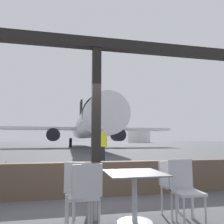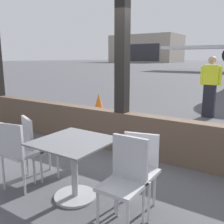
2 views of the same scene
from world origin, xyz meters
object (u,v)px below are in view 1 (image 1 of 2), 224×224
object	(u,v)px
dining_table	(134,192)
airplane	(87,127)
ground_crew_worker	(101,148)
traffic_cone	(5,170)
cafe_chair_window_left	(173,182)
cafe_chair_window_right	(85,191)
cafe_chair_aisle_left	(80,187)
fuel_storage_tank	(139,136)
cafe_chair_aisle_right	(184,185)

from	to	relation	value
dining_table	airplane	xyz separation A→B (m)	(2.02, 30.51, 2.79)
ground_crew_worker	traffic_cone	world-z (taller)	ground_crew_worker
cafe_chair_window_left	ground_crew_worker	world-z (taller)	ground_crew_worker
cafe_chair_window_left	traffic_cone	distance (m)	5.59
ground_crew_worker	cafe_chair_window_right	bearing A→B (deg)	-100.66
cafe_chair_aisle_left	airplane	world-z (taller)	airplane
cafe_chair_aisle_left	traffic_cone	xyz separation A→B (m)	(-2.11, 4.36, -0.27)
cafe_chair_aisle_left	fuel_storage_tank	distance (m)	91.40
ground_crew_worker	fuel_storage_tank	distance (m)	85.99
cafe_chair_aisle_right	ground_crew_worker	xyz separation A→B (m)	(-0.45, 5.51, 0.36)
dining_table	cafe_chair_aisle_right	distance (m)	0.78
airplane	traffic_cone	size ratio (longest dim) A/B	64.62
cafe_chair_aisle_left	traffic_cone	size ratio (longest dim) A/B	1.62
cafe_chair_aisle_right	traffic_cone	bearing A→B (deg)	129.03
cafe_chair_aisle_right	airplane	world-z (taller)	airplane
airplane	traffic_cone	bearing A→B (deg)	-100.72
cafe_chair_window_right	dining_table	bearing A→B (deg)	18.19
cafe_chair_window_right	traffic_cone	bearing A→B (deg)	114.63
airplane	fuel_storage_tank	bearing A→B (deg)	64.03
dining_table	cafe_chair_window_right	distance (m)	0.80
cafe_chair_aisle_left	ground_crew_worker	size ratio (longest dim) A/B	0.52
ground_crew_worker	traffic_cone	xyz separation A→B (m)	(-3.23, -0.97, -0.64)
cafe_chair_aisle_left	fuel_storage_tank	world-z (taller)	fuel_storage_tank
fuel_storage_tank	ground_crew_worker	bearing A→B (deg)	-109.66
traffic_cone	dining_table	bearing A→B (deg)	-56.84
cafe_chair_window_right	cafe_chair_aisle_left	world-z (taller)	cafe_chair_window_right
ground_crew_worker	fuel_storage_tank	world-z (taller)	fuel_storage_tank
cafe_chair_aisle_left	ground_crew_worker	distance (m)	5.47
dining_table	fuel_storage_tank	xyz separation A→B (m)	(29.24, 86.38, 2.40)
dining_table	traffic_cone	xyz separation A→B (m)	(-2.91, 4.46, -0.19)
cafe_chair_aisle_left	ground_crew_worker	bearing A→B (deg)	78.18
cafe_chair_window_right	fuel_storage_tank	size ratio (longest dim) A/B	0.09
cafe_chair_window_right	fuel_storage_tank	distance (m)	91.71
cafe_chair_window_right	ground_crew_worker	distance (m)	5.79
cafe_chair_window_left	cafe_chair_aisle_right	bearing A→B (deg)	-87.02
cafe_chair_window_right	traffic_cone	world-z (taller)	cafe_chair_window_right
dining_table	ground_crew_worker	bearing A→B (deg)	86.68
cafe_chair_window_right	cafe_chair_aisle_right	size ratio (longest dim) A/B	0.99
airplane	cafe_chair_aisle_right	bearing A→B (deg)	-92.34
dining_table	cafe_chair_window_left	bearing A→B (deg)	17.97
cafe_chair_aisle_left	cafe_chair_aisle_right	bearing A→B (deg)	-6.29
ground_crew_worker	dining_table	bearing A→B (deg)	-93.32
cafe_chair_window_left	cafe_chair_aisle_left	distance (m)	1.56
cafe_chair_window_right	cafe_chair_aisle_right	bearing A→B (deg)	6.22
cafe_chair_window_left	cafe_chair_aisle_right	size ratio (longest dim) A/B	0.94
cafe_chair_window_right	ground_crew_worker	size ratio (longest dim) A/B	0.52
airplane	traffic_cone	xyz separation A→B (m)	(-4.93, -26.05, -2.98)
airplane	cafe_chair_window_left	bearing A→B (deg)	-92.40
cafe_chair_aisle_right	airplane	distance (m)	30.73
dining_table	traffic_cone	world-z (taller)	dining_table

